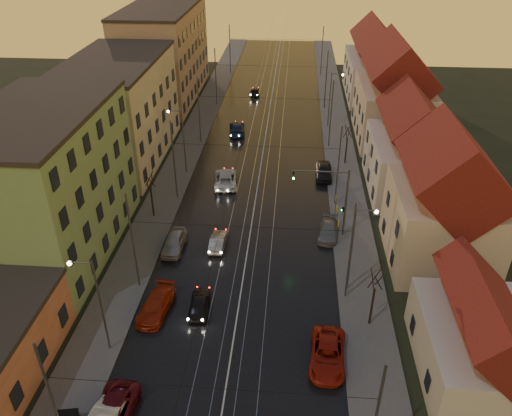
% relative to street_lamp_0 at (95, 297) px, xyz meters
% --- Properties ---
extents(ground, '(160.00, 160.00, 0.00)m').
position_rel_street_lamp_0_xyz_m(ground, '(9.10, -2.00, -4.89)').
color(ground, black).
rests_on(ground, ground).
extents(road, '(16.00, 120.00, 0.04)m').
position_rel_street_lamp_0_xyz_m(road, '(9.10, 38.00, -4.87)').
color(road, black).
rests_on(road, ground).
extents(sidewalk_left, '(4.00, 120.00, 0.15)m').
position_rel_street_lamp_0_xyz_m(sidewalk_left, '(-0.90, 38.00, -4.81)').
color(sidewalk_left, '#4C4C4C').
rests_on(sidewalk_left, ground).
extents(sidewalk_right, '(4.00, 120.00, 0.15)m').
position_rel_street_lamp_0_xyz_m(sidewalk_right, '(19.10, 38.00, -4.81)').
color(sidewalk_right, '#4C4C4C').
rests_on(sidewalk_right, ground).
extents(tram_rail_0, '(0.06, 120.00, 0.03)m').
position_rel_street_lamp_0_xyz_m(tram_rail_0, '(6.90, 38.00, -4.83)').
color(tram_rail_0, gray).
rests_on(tram_rail_0, road).
extents(tram_rail_1, '(0.06, 120.00, 0.03)m').
position_rel_street_lamp_0_xyz_m(tram_rail_1, '(8.33, 38.00, -4.83)').
color(tram_rail_1, gray).
rests_on(tram_rail_1, road).
extents(tram_rail_2, '(0.06, 120.00, 0.03)m').
position_rel_street_lamp_0_xyz_m(tram_rail_2, '(9.87, 38.00, -4.83)').
color(tram_rail_2, gray).
rests_on(tram_rail_2, road).
extents(tram_rail_3, '(0.06, 120.00, 0.03)m').
position_rel_street_lamp_0_xyz_m(tram_rail_3, '(11.30, 38.00, -4.83)').
color(tram_rail_3, gray).
rests_on(tram_rail_3, road).
extents(apartment_left_1, '(10.00, 18.00, 13.00)m').
position_rel_street_lamp_0_xyz_m(apartment_left_1, '(-8.40, 12.00, 1.61)').
color(apartment_left_1, '#769A62').
rests_on(apartment_left_1, ground).
extents(apartment_left_2, '(10.00, 20.00, 12.00)m').
position_rel_street_lamp_0_xyz_m(apartment_left_2, '(-8.40, 32.00, 1.11)').
color(apartment_left_2, tan).
rests_on(apartment_left_2, ground).
extents(apartment_left_3, '(10.00, 24.00, 14.00)m').
position_rel_street_lamp_0_xyz_m(apartment_left_3, '(-8.40, 56.00, 2.11)').
color(apartment_left_3, '#957F60').
rests_on(apartment_left_3, ground).
extents(house_right_0, '(8.16, 10.20, 5.80)m').
position_rel_street_lamp_0_xyz_m(house_right_0, '(26.10, 0.00, -1.96)').
color(house_right_0, silver).
rests_on(house_right_0, ground).
extents(house_right_1, '(8.67, 10.20, 10.80)m').
position_rel_street_lamp_0_xyz_m(house_right_1, '(26.10, 13.00, 0.56)').
color(house_right_1, beige).
rests_on(house_right_1, ground).
extents(house_right_2, '(9.18, 12.24, 9.20)m').
position_rel_street_lamp_0_xyz_m(house_right_2, '(26.10, 26.00, -0.24)').
color(house_right_2, silver).
rests_on(house_right_2, ground).
extents(house_right_3, '(9.18, 14.28, 11.50)m').
position_rel_street_lamp_0_xyz_m(house_right_3, '(26.10, 41.00, 0.92)').
color(house_right_3, beige).
rests_on(house_right_3, ground).
extents(house_right_4, '(9.18, 16.32, 10.00)m').
position_rel_street_lamp_0_xyz_m(house_right_4, '(26.10, 59.00, 0.16)').
color(house_right_4, silver).
rests_on(house_right_4, ground).
extents(catenary_pole_l_0, '(0.16, 0.16, 9.00)m').
position_rel_street_lamp_0_xyz_m(catenary_pole_l_0, '(0.50, -8.00, -0.39)').
color(catenary_pole_l_0, '#595B60').
rests_on(catenary_pole_l_0, ground).
extents(catenary_pole_l_1, '(0.16, 0.16, 9.00)m').
position_rel_street_lamp_0_xyz_m(catenary_pole_l_1, '(0.50, 7.00, -0.39)').
color(catenary_pole_l_1, '#595B60').
rests_on(catenary_pole_l_1, ground).
extents(catenary_pole_r_1, '(0.16, 0.16, 9.00)m').
position_rel_street_lamp_0_xyz_m(catenary_pole_r_1, '(17.70, 7.00, -0.39)').
color(catenary_pole_r_1, '#595B60').
rests_on(catenary_pole_r_1, ground).
extents(catenary_pole_l_2, '(0.16, 0.16, 9.00)m').
position_rel_street_lamp_0_xyz_m(catenary_pole_l_2, '(0.50, 22.00, -0.39)').
color(catenary_pole_l_2, '#595B60').
rests_on(catenary_pole_l_2, ground).
extents(catenary_pole_r_2, '(0.16, 0.16, 9.00)m').
position_rel_street_lamp_0_xyz_m(catenary_pole_r_2, '(17.70, 22.00, -0.39)').
color(catenary_pole_r_2, '#595B60').
rests_on(catenary_pole_r_2, ground).
extents(catenary_pole_l_3, '(0.16, 0.16, 9.00)m').
position_rel_street_lamp_0_xyz_m(catenary_pole_l_3, '(0.50, 37.00, -0.39)').
color(catenary_pole_l_3, '#595B60').
rests_on(catenary_pole_l_3, ground).
extents(catenary_pole_r_3, '(0.16, 0.16, 9.00)m').
position_rel_street_lamp_0_xyz_m(catenary_pole_r_3, '(17.70, 37.00, -0.39)').
color(catenary_pole_r_3, '#595B60').
rests_on(catenary_pole_r_3, ground).
extents(catenary_pole_l_4, '(0.16, 0.16, 9.00)m').
position_rel_street_lamp_0_xyz_m(catenary_pole_l_4, '(0.50, 52.00, -0.39)').
color(catenary_pole_l_4, '#595B60').
rests_on(catenary_pole_l_4, ground).
extents(catenary_pole_r_4, '(0.16, 0.16, 9.00)m').
position_rel_street_lamp_0_xyz_m(catenary_pole_r_4, '(17.70, 52.00, -0.39)').
color(catenary_pole_r_4, '#595B60').
rests_on(catenary_pole_r_4, ground).
extents(catenary_pole_l_5, '(0.16, 0.16, 9.00)m').
position_rel_street_lamp_0_xyz_m(catenary_pole_l_5, '(0.50, 70.00, -0.39)').
color(catenary_pole_l_5, '#595B60').
rests_on(catenary_pole_l_5, ground).
extents(catenary_pole_r_5, '(0.16, 0.16, 9.00)m').
position_rel_street_lamp_0_xyz_m(catenary_pole_r_5, '(17.70, 70.00, -0.39)').
color(catenary_pole_r_5, '#595B60').
rests_on(catenary_pole_r_5, ground).
extents(street_lamp_0, '(1.75, 0.32, 8.00)m').
position_rel_street_lamp_0_xyz_m(street_lamp_0, '(0.00, 0.00, 0.00)').
color(street_lamp_0, '#595B60').
rests_on(street_lamp_0, ground).
extents(street_lamp_1, '(1.75, 0.32, 8.00)m').
position_rel_street_lamp_0_xyz_m(street_lamp_1, '(18.21, 8.00, 0.00)').
color(street_lamp_1, '#595B60').
rests_on(street_lamp_1, ground).
extents(street_lamp_2, '(1.75, 0.32, 8.00)m').
position_rel_street_lamp_0_xyz_m(street_lamp_2, '(0.00, 28.00, 0.00)').
color(street_lamp_2, '#595B60').
rests_on(street_lamp_2, ground).
extents(street_lamp_3, '(1.75, 0.32, 8.00)m').
position_rel_street_lamp_0_xyz_m(street_lamp_3, '(18.21, 44.00, 0.00)').
color(street_lamp_3, '#595B60').
rests_on(street_lamp_3, ground).
extents(traffic_light_mast, '(5.30, 0.32, 7.20)m').
position_rel_street_lamp_0_xyz_m(traffic_light_mast, '(17.10, 16.00, -0.29)').
color(traffic_light_mast, '#595B60').
rests_on(traffic_light_mast, ground).
extents(bare_tree_0, '(1.09, 1.09, 5.11)m').
position_rel_street_lamp_0_xyz_m(bare_tree_0, '(-1.09, 18.00, -2.40)').
color(bare_tree_0, black).
rests_on(bare_tree_0, ground).
extents(bare_tree_1, '(1.09, 1.09, 5.11)m').
position_rel_street_lamp_0_xyz_m(bare_tree_1, '(19.31, 4.00, -2.40)').
color(bare_tree_1, black).
rests_on(bare_tree_1, ground).
extents(bare_tree_2, '(1.09, 1.09, 5.11)m').
position_rel_street_lamp_0_xyz_m(bare_tree_2, '(19.51, 32.00, -2.40)').
color(bare_tree_2, black).
rests_on(bare_tree_2, ground).
extents(driving_car_0, '(1.77, 3.88, 1.29)m').
position_rel_street_lamp_0_xyz_m(driving_car_0, '(6.06, 4.60, -4.24)').
color(driving_car_0, black).
rests_on(driving_car_0, ground).
extents(driving_car_1, '(1.37, 3.79, 1.24)m').
position_rel_street_lamp_0_xyz_m(driving_car_1, '(6.30, 13.24, -4.26)').
color(driving_car_1, '#98999D').
rests_on(driving_car_1, ground).
extents(driving_car_2, '(3.11, 5.66, 1.50)m').
position_rel_street_lamp_0_xyz_m(driving_car_2, '(5.41, 25.50, -4.13)').
color(driving_car_2, silver).
rests_on(driving_car_2, ground).
extents(driving_car_3, '(2.72, 5.43, 1.51)m').
position_rel_street_lamp_0_xyz_m(driving_car_3, '(5.03, 40.74, -4.13)').
color(driving_car_3, '#172445').
rests_on(driving_car_3, ground).
extents(driving_car_4, '(1.92, 3.94, 1.29)m').
position_rel_street_lamp_0_xyz_m(driving_car_4, '(6.18, 57.39, -4.24)').
color(driving_car_4, black).
rests_on(driving_car_4, ground).
extents(parked_left_1, '(2.56, 5.18, 1.41)m').
position_rel_street_lamp_0_xyz_m(parked_left_1, '(2.45, -5.83, -4.18)').
color(parked_left_1, '#5C0F1A').
rests_on(parked_left_1, ground).
extents(parked_left_2, '(2.59, 5.07, 1.41)m').
position_rel_street_lamp_0_xyz_m(parked_left_2, '(2.71, 4.08, -4.18)').
color(parked_left_2, '#9D270F').
rests_on(parked_left_2, ground).
extents(parked_left_3, '(1.85, 4.50, 1.53)m').
position_rel_street_lamp_0_xyz_m(parked_left_3, '(2.27, 12.56, -4.12)').
color(parked_left_3, '#99999E').
rests_on(parked_left_3, ground).
extents(parked_right_0, '(2.79, 5.37, 1.45)m').
position_rel_street_lamp_0_xyz_m(parked_right_0, '(15.91, 0.07, -4.16)').
color(parked_right_0, '#9F1C0F').
rests_on(parked_right_0, ground).
extents(parked_right_1, '(2.25, 4.43, 1.23)m').
position_rel_street_lamp_0_xyz_m(parked_right_1, '(16.70, 15.82, -4.27)').
color(parked_right_1, gray).
rests_on(parked_right_1, ground).
extents(parked_right_2, '(1.98, 4.69, 1.58)m').
position_rel_street_lamp_0_xyz_m(parked_right_2, '(16.70, 28.13, -4.09)').
color(parked_right_2, black).
rests_on(parked_right_2, ground).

